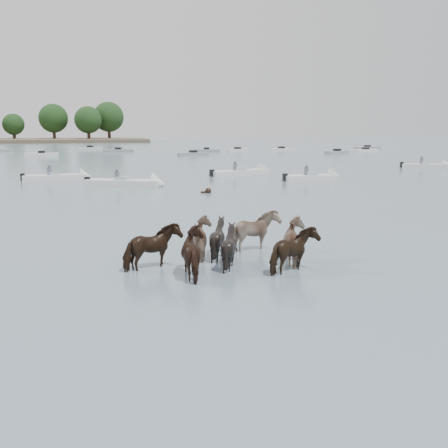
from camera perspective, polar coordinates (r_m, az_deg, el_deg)
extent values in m
plane|color=#4D616F|center=(17.13, 3.53, -3.78)|extent=(400.00, 400.00, 0.00)
imported|color=black|center=(15.78, -8.10, -2.82)|extent=(2.02, 1.58, 1.56)
imported|color=tan|center=(17.14, -2.08, -1.75)|extent=(1.69, 1.81, 1.48)
imported|color=black|center=(17.04, -0.67, -1.83)|extent=(1.71, 1.64, 1.47)
imported|color=#A2816E|center=(17.92, 3.36, -1.02)|extent=(2.08, 1.44, 1.60)
imported|color=black|center=(14.94, -2.94, -3.48)|extent=(1.85, 1.96, 1.56)
imported|color=black|center=(15.87, 0.58, -2.78)|extent=(1.73, 1.67, 1.48)
imported|color=black|center=(15.44, 7.83, -3.23)|extent=(1.94, 1.62, 1.50)
imported|color=gray|center=(16.58, 8.38, -2.13)|extent=(1.62, 1.80, 1.58)
sphere|color=black|center=(34.15, -1.80, 3.73)|extent=(0.44, 0.44, 0.44)
cube|color=black|center=(34.11, -2.21, 3.55)|extent=(0.50, 0.22, 0.18)
cube|color=silver|center=(44.57, -18.48, 4.94)|extent=(5.10, 1.92, 0.55)
cone|color=silver|center=(44.60, -15.26, 5.12)|extent=(1.00, 1.65, 1.60)
cube|color=#99ADB7|center=(44.53, -18.51, 5.38)|extent=(0.87, 1.17, 0.35)
cube|color=black|center=(44.66, -21.72, 4.93)|extent=(0.37, 0.37, 0.60)
cylinder|color=#595966|center=(44.55, -19.04, 5.61)|extent=(0.36, 0.36, 0.70)
sphere|color=#595966|center=(44.52, -19.08, 6.19)|extent=(0.24, 0.24, 0.24)
cube|color=silver|center=(38.87, -11.32, 4.51)|extent=(5.81, 3.68, 0.55)
cone|color=silver|center=(37.98, -7.32, 4.48)|extent=(1.46, 1.82, 1.60)
cube|color=#99ADB7|center=(38.83, -11.33, 5.02)|extent=(1.18, 1.34, 0.35)
cube|color=black|center=(39.93, -15.12, 4.72)|extent=(0.46, 0.46, 0.60)
cylinder|color=#595966|center=(38.80, -11.94, 5.29)|extent=(0.36, 0.36, 0.70)
sphere|color=#595966|center=(38.76, -11.96, 5.95)|extent=(0.24, 0.24, 0.24)
cube|color=silver|center=(46.92, 1.74, 5.75)|extent=(6.09, 3.37, 0.55)
cone|color=silver|center=(48.62, 4.63, 5.90)|extent=(1.36, 1.80, 1.60)
cube|color=#99ADB7|center=(46.89, 1.74, 6.18)|extent=(1.11, 1.31, 0.35)
cube|color=black|center=(45.34, -1.37, 5.77)|extent=(0.44, 0.44, 0.60)
cylinder|color=#595966|center=(46.77, 1.27, 6.41)|extent=(0.36, 0.36, 0.70)
sphere|color=#595966|center=(46.74, 1.27, 6.96)|extent=(0.24, 0.24, 0.24)
cube|color=silver|center=(42.60, 9.72, 5.09)|extent=(4.51, 1.60, 0.55)
cone|color=silver|center=(43.55, 12.45, 5.11)|extent=(0.90, 1.60, 1.60)
cube|color=#99ADB7|center=(42.57, 9.74, 5.56)|extent=(0.80, 1.12, 0.35)
cube|color=black|center=(41.74, 6.88, 5.26)|extent=(0.35, 0.35, 0.60)
cylinder|color=#595966|center=(42.40, 9.25, 5.83)|extent=(0.36, 0.36, 0.70)
sphere|color=#595966|center=(42.36, 9.26, 6.43)|extent=(0.24, 0.24, 0.24)
cube|color=silver|center=(59.37, 21.62, 6.06)|extent=(5.00, 3.32, 0.55)
cone|color=silver|center=(59.93, 23.85, 5.93)|extent=(1.45, 1.82, 1.60)
cube|color=#99ADB7|center=(59.35, 21.65, 6.39)|extent=(1.17, 1.34, 0.35)
cube|color=black|center=(58.89, 19.37, 6.32)|extent=(0.46, 0.46, 0.60)
cylinder|color=#595966|center=(59.11, 21.34, 6.59)|extent=(0.36, 0.36, 0.70)
sphere|color=#595966|center=(59.08, 21.37, 7.03)|extent=(0.24, 0.24, 0.24)
cube|color=silver|center=(83.22, -19.83, 7.33)|extent=(5.04, 1.87, 0.60)
cube|color=black|center=(83.20, -19.85, 7.59)|extent=(1.07, 1.07, 0.50)
cube|color=silver|center=(104.92, -14.81, 8.19)|extent=(4.81, 2.72, 0.60)
cube|color=black|center=(104.90, -14.82, 8.39)|extent=(1.24, 1.24, 0.50)
cube|color=gray|center=(93.77, -11.80, 8.05)|extent=(5.48, 3.10, 0.60)
cube|color=black|center=(93.75, -11.81, 8.28)|extent=(1.27, 1.27, 0.50)
cube|color=gray|center=(80.29, -3.49, 7.83)|extent=(5.13, 2.69, 0.60)
cube|color=black|center=(80.27, -3.50, 8.11)|extent=(1.22, 1.22, 0.50)
cube|color=gray|center=(92.02, -1.98, 8.22)|extent=(5.08, 2.55, 0.60)
cube|color=black|center=(92.01, -1.98, 8.46)|extent=(1.20, 1.20, 0.50)
cube|color=silver|center=(93.65, 1.53, 8.27)|extent=(4.38, 2.63, 0.60)
cube|color=black|center=(93.64, 1.53, 8.50)|extent=(1.25, 1.25, 0.50)
cube|color=silver|center=(97.32, 6.47, 8.30)|extent=(5.06, 2.44, 0.60)
cube|color=black|center=(97.31, 6.47, 8.52)|extent=(1.18, 1.18, 0.50)
cube|color=gray|center=(87.73, 12.59, 7.85)|extent=(4.81, 3.18, 0.60)
cube|color=black|center=(87.71, 12.60, 8.09)|extent=(1.31, 1.31, 0.50)
cube|color=silver|center=(95.73, 15.61, 7.93)|extent=(6.07, 3.76, 0.60)
cube|color=black|center=(95.72, 15.62, 8.16)|extent=(1.32, 1.32, 0.50)
cube|color=gray|center=(108.30, 15.82, 8.21)|extent=(5.53, 2.04, 0.60)
cube|color=black|center=(108.29, 15.83, 8.41)|extent=(1.10, 1.10, 0.50)
cylinder|color=#382619|center=(174.10, -22.52, 9.04)|extent=(1.00, 1.00, 2.99)
sphere|color=black|center=(174.08, -22.61, 10.32)|extent=(6.63, 6.63, 6.63)
cylinder|color=#382619|center=(170.21, -18.55, 9.45)|extent=(1.00, 1.00, 4.01)
sphere|color=black|center=(170.22, -18.65, 11.21)|extent=(8.92, 8.92, 8.92)
cylinder|color=#382619|center=(164.97, -14.96, 9.56)|extent=(1.00, 1.00, 3.73)
sphere|color=black|center=(164.97, -15.04, 11.25)|extent=(8.30, 8.30, 8.30)
cylinder|color=#382619|center=(170.02, -12.78, 9.78)|extent=(1.00, 1.00, 4.30)
sphere|color=black|center=(170.04, -12.86, 11.67)|extent=(9.55, 9.55, 9.55)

